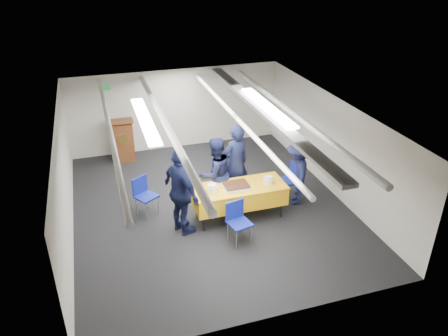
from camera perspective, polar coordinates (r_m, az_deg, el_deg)
The scene contains 14 objects.
ground at distance 10.04m, azimuth -1.83°, elevation -5.04°, with size 7.00×7.00×0.00m, color black.
room_shell at distance 9.58m, azimuth -2.12°, elevation 5.50°, with size 6.00×7.00×2.30m.
serving_table at distance 9.40m, azimuth 1.98°, elevation -3.51°, with size 2.00×0.81×0.77m.
sheet_cake at distance 9.20m, azimuth 1.60°, elevation -2.37°, with size 0.54×0.42×0.09m.
plate_stack_left at distance 9.05m, azimuth -1.54°, elevation -2.67°, with size 0.22×0.22×0.18m.
plate_stack_right at distance 9.42m, azimuth 5.80°, elevation -1.56°, with size 0.22×0.22×0.16m.
podium at distance 12.21m, azimuth -13.08°, elevation 3.67°, with size 0.62×0.53×1.25m.
chair_near at distance 8.70m, azimuth 1.75°, elevation -6.53°, with size 0.50×0.50×0.87m.
chair_right at distance 10.26m, azimuth 8.71°, elevation -1.18°, with size 0.46×0.46×0.87m.
chair_left at distance 9.71m, azimuth -10.49°, elevation -3.10°, with size 0.58×0.58×0.87m.
sailor_a at distance 9.83m, azimuth 1.50°, elevation 0.55°, with size 0.69×0.45×1.89m, color black.
sailor_b at distance 9.60m, azimuth -1.15°, elevation -0.77°, with size 0.83×0.64×1.70m, color black.
sailor_c at distance 8.76m, azimuth -5.58°, elevation -3.11°, with size 1.12×0.47×1.91m, color black.
sailor_d at distance 9.97m, azimuth 9.60°, elevation -0.59°, with size 0.99×0.57×1.53m, color black.
Camera 1 is at (-2.23, -8.18, 5.38)m, focal length 35.00 mm.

